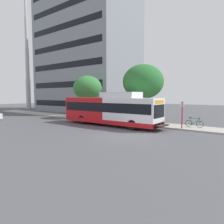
# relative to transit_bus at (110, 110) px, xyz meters

# --- Properties ---
(ground_plane) EXTENTS (120.00, 120.00, 0.00)m
(ground_plane) POSITION_rel_transit_bus_xyz_m (-3.84, 3.41, -1.70)
(ground_plane) COLOR #4C4C51
(sidewalk_curb) EXTENTS (3.00, 56.00, 0.14)m
(sidewalk_curb) POSITION_rel_transit_bus_xyz_m (3.16, 1.41, -1.63)
(sidewalk_curb) COLOR #A8A399
(sidewalk_curb) RESTS_ON ground
(transit_bus) EXTENTS (2.58, 12.25, 3.65)m
(transit_bus) POSITION_rel_transit_bus_xyz_m (0.00, 0.00, 0.00)
(transit_bus) COLOR white
(transit_bus) RESTS_ON ground
(bus_stop_sign_pole) EXTENTS (0.10, 0.36, 2.60)m
(bus_stop_sign_pole) POSITION_rel_transit_bus_xyz_m (2.01, -7.17, -0.05)
(bus_stop_sign_pole) COLOR red
(bus_stop_sign_pole) RESTS_ON sidewalk_curb
(bicycle_parked) EXTENTS (0.52, 1.76, 1.02)m
(bicycle_parked) POSITION_rel_transit_bus_xyz_m (3.44, -7.93, -1.14)
(bicycle_parked) COLOR black
(bicycle_parked) RESTS_ON sidewalk_curb
(street_tree_near_stop) EXTENTS (4.78, 4.78, 6.79)m
(street_tree_near_stop) POSITION_rel_transit_bus_xyz_m (3.79, -1.92, 3.19)
(street_tree_near_stop) COLOR #4C3823
(street_tree_near_stop) RESTS_ON sidewalk_curb
(street_tree_mid_block) EXTENTS (4.11, 4.11, 5.99)m
(street_tree_mid_block) POSITION_rel_transit_bus_xyz_m (3.81, 7.15, 2.67)
(street_tree_mid_block) COLOR #4C3823
(street_tree_mid_block) RESTS_ON sidewalk_curb
(apartment_tower_backdrop) EXTENTS (12.11, 20.25, 24.66)m
(apartment_tower_backdrop) POSITION_rel_transit_bus_xyz_m (13.49, 16.71, 10.63)
(apartment_tower_backdrop) COLOR gray
(apartment_tower_backdrop) RESTS_ON ground
(lattice_comm_tower) EXTENTS (1.10, 1.10, 31.66)m
(lattice_comm_tower) POSITION_rel_transit_bus_xyz_m (9.93, 33.30, 8.91)
(lattice_comm_tower) COLOR #B7B7BC
(lattice_comm_tower) RESTS_ON ground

